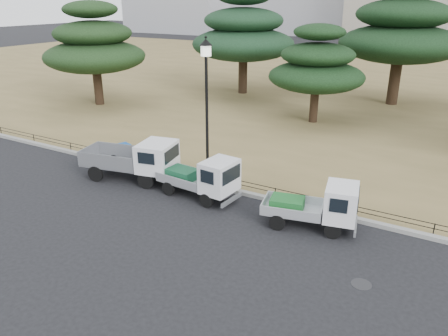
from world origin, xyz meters
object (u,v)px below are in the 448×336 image
Objects in this scene: truck_kei_rear at (317,206)px; tarp_pile at (123,153)px; truck_large at (134,158)px; truck_kei_front at (203,178)px; street_lamp at (206,88)px.

tarp_pile is at bearing 159.48° from truck_kei_rear.
tarp_pile is (-2.07, 1.44, -0.55)m from truck_large.
truck_kei_rear is at bearing 3.90° from truck_kei_front.
truck_kei_front is at bearing -14.79° from tarp_pile.
street_lamp is (-5.55, 1.47, 3.44)m from truck_kei_rear.
truck_large is at bearing -157.26° from street_lamp.
tarp_pile is at bearing 178.43° from street_lamp.
truck_large is 1.29× the size of truck_kei_rear.
truck_kei_front is at bearing -65.20° from street_lamp.
street_lamp reaches higher than truck_large.
truck_kei_front is 0.57× the size of street_lamp.
street_lamp is 3.93× the size of tarp_pile.
tarp_pile is (-5.17, 0.14, -3.80)m from street_lamp.
truck_kei_front is 1.00× the size of truck_kei_rear.
truck_large is at bearing 166.88° from truck_kei_rear.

